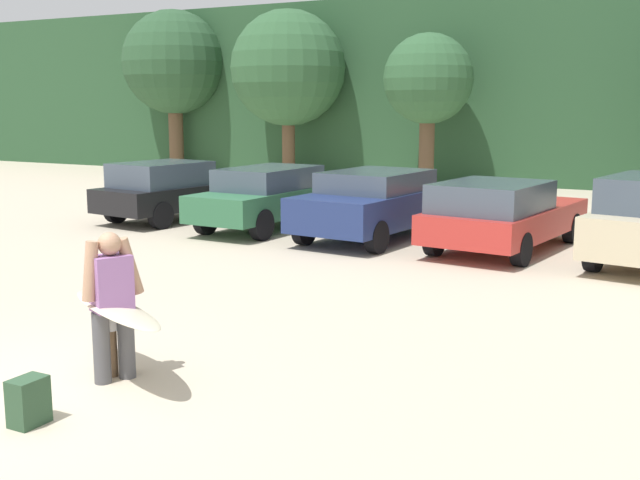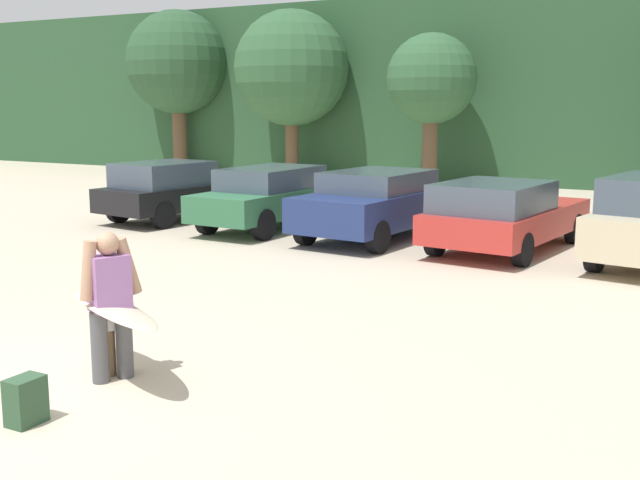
{
  "view_description": "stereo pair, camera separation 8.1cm",
  "coord_description": "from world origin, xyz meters",
  "px_view_note": "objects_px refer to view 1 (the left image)",
  "views": [
    {
      "loc": [
        6.48,
        -5.04,
        2.95
      ],
      "look_at": [
        0.96,
        5.23,
        0.91
      ],
      "focal_mm": 43.97,
      "sensor_mm": 36.0,
      "label": 1
    },
    {
      "loc": [
        6.55,
        -5.0,
        2.95
      ],
      "look_at": [
        0.96,
        5.23,
        0.91
      ],
      "focal_mm": 43.97,
      "sensor_mm": 36.0,
      "label": 2
    }
  ],
  "objects_px": {
    "parked_car_forest_green": "(271,195)",
    "backpack_dropped": "(29,401)",
    "person_child": "(118,320)",
    "parked_car_red": "(502,214)",
    "parked_car_navy": "(373,203)",
    "person_adult": "(112,298)",
    "parked_car_black": "(177,189)",
    "surfboard_cream": "(116,309)"
  },
  "relations": [
    {
      "from": "person_child",
      "to": "surfboard_cream",
      "type": "height_order",
      "value": "person_child"
    },
    {
      "from": "parked_car_navy",
      "to": "parked_car_red",
      "type": "relative_size",
      "value": 0.91
    },
    {
      "from": "backpack_dropped",
      "to": "person_adult",
      "type": "bearing_deg",
      "value": 95.8
    },
    {
      "from": "parked_car_red",
      "to": "person_child",
      "type": "xyz_separation_m",
      "value": [
        -1.7,
        -9.2,
        -0.14
      ]
    },
    {
      "from": "parked_car_navy",
      "to": "person_child",
      "type": "relative_size",
      "value": 3.89
    },
    {
      "from": "person_child",
      "to": "parked_car_red",
      "type": "bearing_deg",
      "value": -75.96
    },
    {
      "from": "parked_car_forest_green",
      "to": "person_adult",
      "type": "xyz_separation_m",
      "value": [
        4.01,
        -9.67,
        0.13
      ]
    },
    {
      "from": "person_adult",
      "to": "surfboard_cream",
      "type": "bearing_deg",
      "value": -152.66
    },
    {
      "from": "parked_car_black",
      "to": "person_adult",
      "type": "distance_m",
      "value": 11.92
    },
    {
      "from": "parked_car_forest_green",
      "to": "person_child",
      "type": "bearing_deg",
      "value": -155.29
    },
    {
      "from": "person_adult",
      "to": "person_child",
      "type": "distance_m",
      "value": 0.35
    },
    {
      "from": "person_child",
      "to": "surfboard_cream",
      "type": "xyz_separation_m",
      "value": [
        0.13,
        -0.17,
        0.18
      ]
    },
    {
      "from": "parked_car_forest_green",
      "to": "parked_car_navy",
      "type": "bearing_deg",
      "value": -93.57
    },
    {
      "from": "person_child",
      "to": "person_adult",
      "type": "bearing_deg",
      "value": 139.9
    },
    {
      "from": "surfboard_cream",
      "to": "backpack_dropped",
      "type": "bearing_deg",
      "value": 121.27
    },
    {
      "from": "parked_car_red",
      "to": "person_child",
      "type": "height_order",
      "value": "parked_car_red"
    },
    {
      "from": "parked_car_navy",
      "to": "person_adult",
      "type": "bearing_deg",
      "value": -167.5
    },
    {
      "from": "parked_car_forest_green",
      "to": "backpack_dropped",
      "type": "bearing_deg",
      "value": -157.05
    },
    {
      "from": "parked_car_black",
      "to": "parked_car_forest_green",
      "type": "height_order",
      "value": "parked_car_black"
    },
    {
      "from": "parked_car_red",
      "to": "person_child",
      "type": "relative_size",
      "value": 4.28
    },
    {
      "from": "person_adult",
      "to": "surfboard_cream",
      "type": "distance_m",
      "value": 0.13
    },
    {
      "from": "person_adult",
      "to": "person_child",
      "type": "relative_size",
      "value": 1.47
    },
    {
      "from": "person_adult",
      "to": "person_child",
      "type": "xyz_separation_m",
      "value": [
        -0.08,
        0.17,
        -0.29
      ]
    },
    {
      "from": "parked_car_navy",
      "to": "person_child",
      "type": "bearing_deg",
      "value": -167.86
    },
    {
      "from": "parked_car_forest_green",
      "to": "surfboard_cream",
      "type": "relative_size",
      "value": 2.31
    },
    {
      "from": "parked_car_forest_green",
      "to": "surfboard_cream",
      "type": "distance_m",
      "value": 10.49
    },
    {
      "from": "backpack_dropped",
      "to": "parked_car_forest_green",
      "type": "bearing_deg",
      "value": 110.72
    },
    {
      "from": "person_child",
      "to": "backpack_dropped",
      "type": "height_order",
      "value": "person_child"
    },
    {
      "from": "person_child",
      "to": "surfboard_cream",
      "type": "bearing_deg",
      "value": 152.91
    },
    {
      "from": "parked_car_black",
      "to": "person_child",
      "type": "distance_m",
      "value": 11.73
    },
    {
      "from": "parked_car_black",
      "to": "parked_car_forest_green",
      "type": "relative_size",
      "value": 1.02
    },
    {
      "from": "person_adult",
      "to": "backpack_dropped",
      "type": "height_order",
      "value": "person_adult"
    },
    {
      "from": "person_adult",
      "to": "person_child",
      "type": "height_order",
      "value": "person_adult"
    },
    {
      "from": "parked_car_black",
      "to": "parked_car_navy",
      "type": "xyz_separation_m",
      "value": [
        5.65,
        -0.34,
        0.04
      ]
    },
    {
      "from": "parked_car_navy",
      "to": "parked_car_red",
      "type": "distance_m",
      "value": 2.84
    },
    {
      "from": "parked_car_black",
      "to": "surfboard_cream",
      "type": "xyz_separation_m",
      "value": [
        6.93,
        -9.73,
        0.02
      ]
    },
    {
      "from": "parked_car_black",
      "to": "parked_car_navy",
      "type": "distance_m",
      "value": 5.66
    },
    {
      "from": "parked_car_navy",
      "to": "person_child",
      "type": "distance_m",
      "value": 9.29
    },
    {
      "from": "parked_car_navy",
      "to": "surfboard_cream",
      "type": "bearing_deg",
      "value": -167.18
    },
    {
      "from": "parked_car_black",
      "to": "person_child",
      "type": "xyz_separation_m",
      "value": [
        6.79,
        -9.56,
        -0.15
      ]
    },
    {
      "from": "parked_car_forest_green",
      "to": "person_child",
      "type": "distance_m",
      "value": 10.28
    },
    {
      "from": "person_adult",
      "to": "parked_car_red",
      "type": "bearing_deg",
      "value": -75.29
    }
  ]
}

